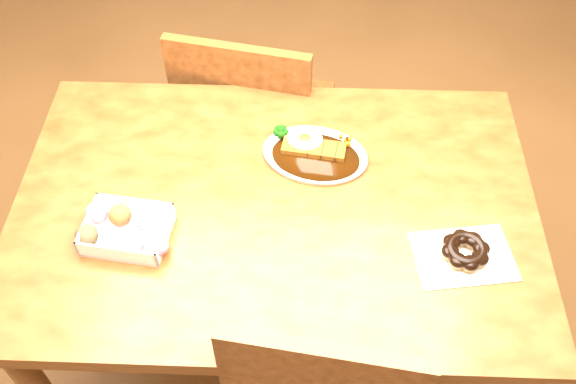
{
  "coord_description": "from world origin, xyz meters",
  "views": [
    {
      "loc": [
        0.06,
        -0.91,
        1.9
      ],
      "look_at": [
        0.03,
        -0.01,
        0.81
      ],
      "focal_mm": 40.0,
      "sensor_mm": 36.0,
      "label": 1
    }
  ],
  "objects_px": {
    "chair_far": "(254,122)",
    "pon_de_ring": "(465,251)",
    "katsu_curry_plate": "(314,152)",
    "donut_box": "(125,229)",
    "table": "(275,229)"
  },
  "relations": [
    {
      "from": "katsu_curry_plate",
      "to": "donut_box",
      "type": "distance_m",
      "value": 0.48
    },
    {
      "from": "chair_far",
      "to": "katsu_curry_plate",
      "type": "bearing_deg",
      "value": 126.3
    },
    {
      "from": "table",
      "to": "donut_box",
      "type": "xyz_separation_m",
      "value": [
        -0.32,
        -0.1,
        0.12
      ]
    },
    {
      "from": "katsu_curry_plate",
      "to": "donut_box",
      "type": "bearing_deg",
      "value": -147.9
    },
    {
      "from": "table",
      "to": "pon_de_ring",
      "type": "distance_m",
      "value": 0.45
    },
    {
      "from": "chair_far",
      "to": "donut_box",
      "type": "relative_size",
      "value": 4.2
    },
    {
      "from": "donut_box",
      "to": "pon_de_ring",
      "type": "xyz_separation_m",
      "value": [
        0.73,
        -0.03,
        -0.0
      ]
    },
    {
      "from": "chair_far",
      "to": "pon_de_ring",
      "type": "xyz_separation_m",
      "value": [
        0.51,
        -0.67,
        0.29
      ]
    },
    {
      "from": "table",
      "to": "chair_far",
      "type": "relative_size",
      "value": 1.38
    },
    {
      "from": "table",
      "to": "chair_far",
      "type": "bearing_deg",
      "value": 100.1
    },
    {
      "from": "chair_far",
      "to": "pon_de_ring",
      "type": "height_order",
      "value": "chair_far"
    },
    {
      "from": "katsu_curry_plate",
      "to": "donut_box",
      "type": "relative_size",
      "value": 1.38
    },
    {
      "from": "table",
      "to": "pon_de_ring",
      "type": "relative_size",
      "value": 5.2
    },
    {
      "from": "chair_far",
      "to": "donut_box",
      "type": "distance_m",
      "value": 0.74
    },
    {
      "from": "donut_box",
      "to": "chair_far",
      "type": "bearing_deg",
      "value": 70.56
    }
  ]
}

